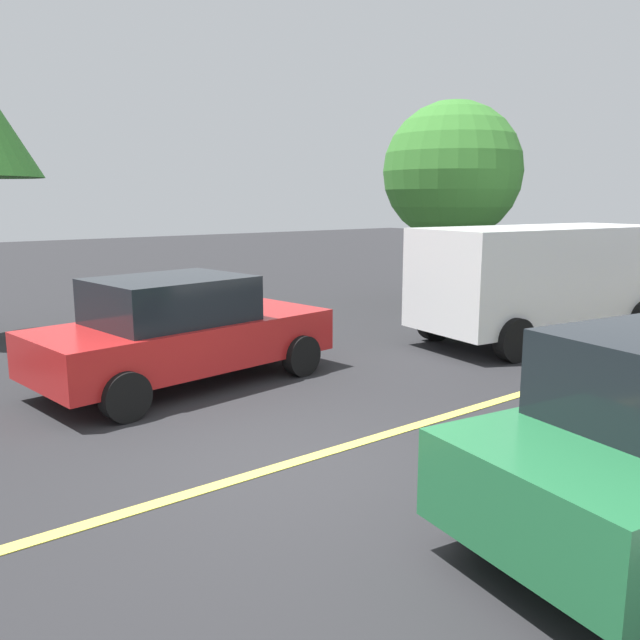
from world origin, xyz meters
name	(u,v)px	position (x,y,z in m)	size (l,w,h in m)	color
ground_plane	(287,465)	(0.00, 0.00, 0.00)	(80.00, 80.00, 0.00)	#262628
lane_marking_centre	(473,408)	(3.00, 0.00, 0.01)	(28.00, 0.16, 0.01)	#E0D14C
white_van	(541,276)	(7.39, 2.00, 1.27)	(5.40, 2.76, 2.20)	white
car_red_far_lane	(181,330)	(0.51, 3.44, 0.81)	(4.61, 2.54, 1.61)	red
tree_left_verge	(452,172)	(9.25, 5.92, 3.39)	(3.47, 3.47, 5.14)	#513823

